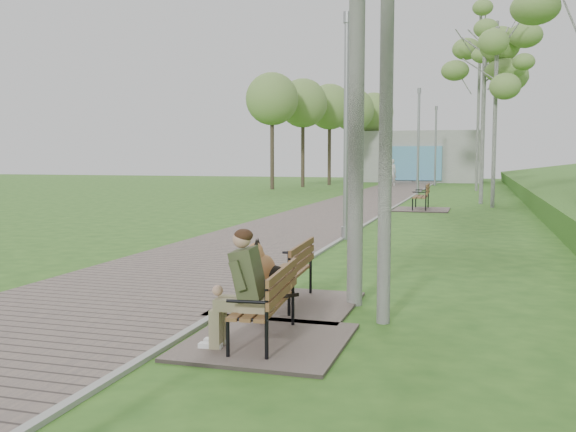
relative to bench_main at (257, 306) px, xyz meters
name	(u,v)px	position (x,y,z in m)	size (l,w,h in m)	color
walkway	(339,211)	(-2.63, 16.68, -0.39)	(3.50, 67.00, 0.04)	#6D5E58
kerb	(387,212)	(-0.88, 16.68, -0.38)	(0.10, 67.00, 0.05)	#999993
building_north	(418,157)	(-2.38, 46.15, 1.59)	(10.00, 5.20, 4.00)	#9E9E99
bench_main	(257,306)	(0.00, 0.00, 0.00)	(1.68, 1.86, 1.46)	#6D5E58
bench_second	(286,291)	(-0.21, 1.77, -0.21)	(1.74, 1.93, 1.07)	#6D5E58
bench_third	(421,204)	(0.20, 18.04, -0.17)	(2.02, 2.24, 1.24)	#6D5E58
lamp_post_second	(346,135)	(-0.81, 8.83, 2.11)	(0.21, 0.21, 5.39)	gray
lamp_post_third	(418,145)	(-0.81, 28.10, 2.20)	(0.22, 0.22, 5.57)	gray
lamp_post_far	(436,149)	(-0.60, 39.12, 2.14)	(0.21, 0.21, 5.46)	gray
pedestrian_near	(392,173)	(-3.37, 37.43, 0.52)	(0.67, 0.44, 1.85)	silver
pedestrian_far	(410,170)	(-2.78, 43.97, 0.56)	(0.94, 0.73, 1.93)	#9E968A
birch_mid_c	(497,60)	(2.82, 20.09, 5.29)	(2.21, 2.21, 7.26)	silver
birch_far_b	(484,68)	(2.38, 22.00, 5.28)	(2.41, 2.41, 7.25)	silver
birch_far_c	(497,53)	(3.06, 30.95, 7.22)	(2.57, 2.57, 9.71)	silver
birch_distant_a	(480,41)	(2.17, 32.91, 8.21)	(2.84, 2.84, 10.97)	silver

